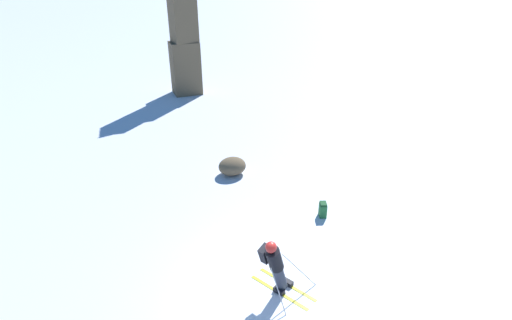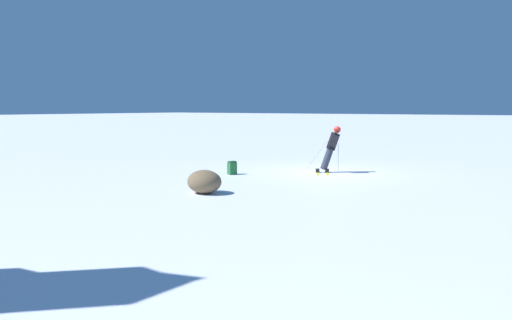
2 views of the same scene
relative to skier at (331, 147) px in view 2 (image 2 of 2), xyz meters
The scene contains 4 objects.
ground_plane 1.01m from the skier, 52.24° to the left, with size 300.00×300.00×0.00m, color white.
skier is the anchor object (origin of this frame).
spare_backpack 3.85m from the skier, 42.23° to the left, with size 0.31×0.36×0.50m.
exposed_boulder_0 6.36m from the skier, 80.94° to the left, with size 1.05×0.89×0.68m, color brown.
Camera 2 is at (-8.39, 17.02, 2.49)m, focal length 35.00 mm.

